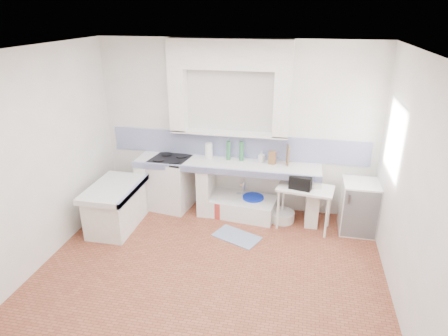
% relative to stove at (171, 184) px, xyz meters
% --- Properties ---
extents(floor, '(4.50, 4.50, 0.00)m').
position_rel_stove_xyz_m(floor, '(1.06, -1.70, -0.44)').
color(floor, '#964D35').
rests_on(floor, ground).
extents(ceiling, '(4.50, 4.50, 0.00)m').
position_rel_stove_xyz_m(ceiling, '(1.06, -1.70, 2.36)').
color(ceiling, white).
rests_on(ceiling, ground).
extents(wall_back, '(4.50, 0.00, 4.50)m').
position_rel_stove_xyz_m(wall_back, '(1.06, 0.30, 0.96)').
color(wall_back, white).
rests_on(wall_back, ground).
extents(wall_front, '(4.50, 0.00, 4.50)m').
position_rel_stove_xyz_m(wall_front, '(1.06, -3.70, 0.96)').
color(wall_front, white).
rests_on(wall_front, ground).
extents(wall_left, '(0.00, 4.50, 4.50)m').
position_rel_stove_xyz_m(wall_left, '(-1.19, -1.70, 0.96)').
color(wall_left, white).
rests_on(wall_left, ground).
extents(wall_right, '(0.00, 4.50, 4.50)m').
position_rel_stove_xyz_m(wall_right, '(3.31, -1.70, 0.96)').
color(wall_right, white).
rests_on(wall_right, ground).
extents(alcove_mass, '(1.90, 0.25, 0.45)m').
position_rel_stove_xyz_m(alcove_mass, '(0.96, 0.17, 2.14)').
color(alcove_mass, white).
rests_on(alcove_mass, ground).
extents(window_frame, '(0.35, 0.86, 1.06)m').
position_rel_stove_xyz_m(window_frame, '(3.49, -0.50, 1.16)').
color(window_frame, '#362111').
rests_on(window_frame, ground).
extents(lace_valance, '(0.01, 0.84, 0.24)m').
position_rel_stove_xyz_m(lace_valance, '(3.34, -0.50, 1.54)').
color(lace_valance, white).
rests_on(lace_valance, ground).
extents(counter_slab, '(3.00, 0.60, 0.08)m').
position_rel_stove_xyz_m(counter_slab, '(0.96, -0.00, 0.42)').
color(counter_slab, white).
rests_on(counter_slab, ground).
extents(counter_lip, '(3.00, 0.04, 0.10)m').
position_rel_stove_xyz_m(counter_lip, '(0.96, -0.28, 0.42)').
color(counter_lip, navy).
rests_on(counter_lip, ground).
extents(counter_pier_left, '(0.20, 0.55, 0.82)m').
position_rel_stove_xyz_m(counter_pier_left, '(-0.44, -0.00, -0.03)').
color(counter_pier_left, white).
rests_on(counter_pier_left, ground).
extents(counter_pier_mid, '(0.20, 0.55, 0.82)m').
position_rel_stove_xyz_m(counter_pier_mid, '(0.61, -0.00, -0.03)').
color(counter_pier_mid, white).
rests_on(counter_pier_mid, ground).
extents(counter_pier_right, '(0.20, 0.55, 0.82)m').
position_rel_stove_xyz_m(counter_pier_right, '(2.36, -0.00, -0.03)').
color(counter_pier_right, white).
rests_on(counter_pier_right, ground).
extents(peninsula_top, '(0.70, 1.10, 0.08)m').
position_rel_stove_xyz_m(peninsula_top, '(-0.64, -0.80, 0.22)').
color(peninsula_top, white).
rests_on(peninsula_top, ground).
extents(peninsula_base, '(0.60, 1.00, 0.62)m').
position_rel_stove_xyz_m(peninsula_base, '(-0.64, -0.80, -0.13)').
color(peninsula_base, white).
rests_on(peninsula_base, ground).
extents(peninsula_lip, '(0.04, 1.10, 0.10)m').
position_rel_stove_xyz_m(peninsula_lip, '(-0.31, -0.80, 0.22)').
color(peninsula_lip, navy).
rests_on(peninsula_lip, ground).
extents(backsplash, '(4.27, 0.03, 0.40)m').
position_rel_stove_xyz_m(backsplash, '(1.06, 0.28, 0.66)').
color(backsplash, navy).
rests_on(backsplash, ground).
extents(stove, '(0.70, 0.68, 0.87)m').
position_rel_stove_xyz_m(stove, '(0.00, 0.00, 0.00)').
color(stove, white).
rests_on(stove, ground).
extents(sink, '(1.18, 0.73, 0.27)m').
position_rel_stove_xyz_m(sink, '(1.22, -0.02, -0.30)').
color(sink, white).
rests_on(sink, ground).
extents(side_table, '(0.89, 0.58, 0.04)m').
position_rel_stove_xyz_m(side_table, '(2.23, -0.25, -0.09)').
color(side_table, white).
rests_on(side_table, ground).
extents(fridge, '(0.53, 0.53, 0.81)m').
position_rel_stove_xyz_m(fridge, '(3.04, -0.17, -0.03)').
color(fridge, white).
rests_on(fridge, ground).
extents(bucket_red, '(0.40, 0.40, 0.28)m').
position_rel_stove_xyz_m(bucket_red, '(0.88, -0.14, -0.29)').
color(bucket_red, '#B4332C').
rests_on(bucket_red, ground).
extents(bucket_orange, '(0.32, 0.32, 0.24)m').
position_rel_stove_xyz_m(bucket_orange, '(1.15, -0.19, -0.32)').
color(bucket_orange, '#BE481A').
rests_on(bucket_orange, ground).
extents(bucket_blue, '(0.39, 0.39, 0.33)m').
position_rel_stove_xyz_m(bucket_blue, '(1.40, 0.02, -0.27)').
color(bucket_blue, '#0A29D1').
rests_on(bucket_blue, ground).
extents(basin_white, '(0.51, 0.51, 0.16)m').
position_rel_stove_xyz_m(basin_white, '(1.90, -0.10, -0.36)').
color(basin_white, white).
rests_on(basin_white, ground).
extents(water_bottle_a, '(0.10, 0.10, 0.30)m').
position_rel_stove_xyz_m(water_bottle_a, '(1.14, 0.15, -0.28)').
color(water_bottle_a, silver).
rests_on(water_bottle_a, ground).
extents(water_bottle_b, '(0.10, 0.10, 0.31)m').
position_rel_stove_xyz_m(water_bottle_b, '(1.24, 0.15, -0.28)').
color(water_bottle_b, silver).
rests_on(water_bottle_b, ground).
extents(black_bag, '(0.36, 0.26, 0.20)m').
position_rel_stove_xyz_m(black_bag, '(2.15, -0.30, 0.36)').
color(black_bag, black).
rests_on(black_bag, side_table).
extents(green_bottle_a, '(0.07, 0.07, 0.32)m').
position_rel_stove_xyz_m(green_bottle_a, '(0.96, 0.15, 0.62)').
color(green_bottle_a, '#2E7441').
rests_on(green_bottle_a, counter_slab).
extents(green_bottle_b, '(0.09, 0.09, 0.32)m').
position_rel_stove_xyz_m(green_bottle_b, '(1.17, 0.15, 0.62)').
color(green_bottle_b, '#2E7441').
rests_on(green_bottle_b, counter_slab).
extents(knife_block, '(0.12, 0.11, 0.21)m').
position_rel_stove_xyz_m(knife_block, '(1.68, 0.09, 0.57)').
color(knife_block, olive).
rests_on(knife_block, counter_slab).
extents(cutting_board, '(0.05, 0.22, 0.30)m').
position_rel_stove_xyz_m(cutting_board, '(1.92, 0.15, 0.62)').
color(cutting_board, olive).
rests_on(cutting_board, counter_slab).
extents(paper_towel, '(0.14, 0.14, 0.26)m').
position_rel_stove_xyz_m(paper_towel, '(0.63, 0.15, 0.59)').
color(paper_towel, white).
rests_on(paper_towel, counter_slab).
extents(soap_bottle, '(0.11, 0.11, 0.19)m').
position_rel_stove_xyz_m(soap_bottle, '(1.51, 0.15, 0.56)').
color(soap_bottle, white).
rests_on(soap_bottle, counter_slab).
extents(rug, '(0.79, 0.63, 0.01)m').
position_rel_stove_xyz_m(rug, '(1.26, -0.74, -0.43)').
color(rug, '#384B88').
rests_on(rug, ground).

